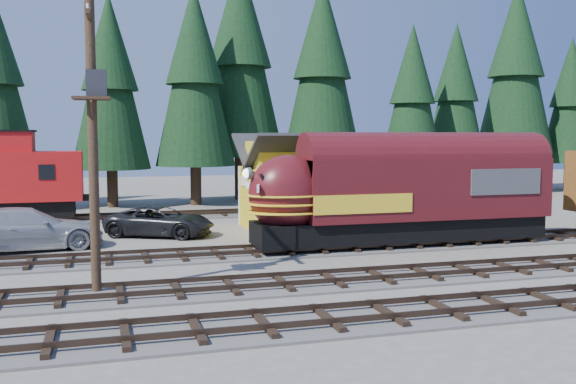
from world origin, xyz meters
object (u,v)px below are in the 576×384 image
object	(u,v)px
utility_pole	(93,127)
pickup_truck_b	(26,229)
depot	(356,175)
locomotive	(395,196)
pickup_truck_a	(160,221)

from	to	relation	value
utility_pole	pickup_truck_b	xyz separation A→B (m)	(-3.10, 9.12, -4.45)
depot	locomotive	xyz separation A→B (m)	(-0.71, -6.50, -0.61)
pickup_truck_a	utility_pole	bearing A→B (deg)	-167.81
depot	pickup_truck_b	xyz separation A→B (m)	(-16.98, -2.63, -2.00)
depot	pickup_truck_a	world-z (taller)	depot
depot	pickup_truck_a	bearing A→B (deg)	-178.95
pickup_truck_a	pickup_truck_b	world-z (taller)	pickup_truck_b
depot	locomotive	world-z (taller)	depot
depot	utility_pole	xyz separation A→B (m)	(-13.88, -11.75, 2.45)
depot	pickup_truck_b	world-z (taller)	depot
utility_pole	locomotive	bearing A→B (deg)	23.80
pickup_truck_b	depot	bearing A→B (deg)	-90.95
locomotive	pickup_truck_b	distance (m)	16.78
pickup_truck_b	pickup_truck_a	bearing A→B (deg)	-78.16
depot	locomotive	distance (m)	6.57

